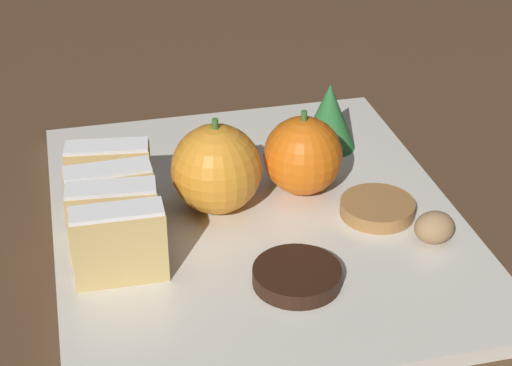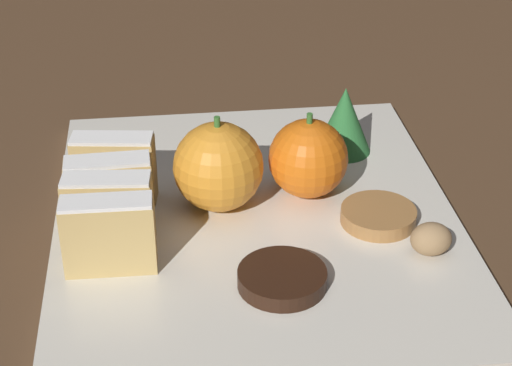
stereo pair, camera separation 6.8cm
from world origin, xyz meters
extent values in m
plane|color=#513823|center=(0.00, 0.00, 0.00)|extent=(6.00, 6.00, 0.00)
cube|color=silver|center=(0.00, 0.00, 0.01)|extent=(0.33, 0.39, 0.01)
cube|color=tan|center=(-0.12, -0.06, 0.04)|extent=(0.07, 0.02, 0.06)
cube|color=white|center=(-0.12, -0.06, 0.07)|extent=(0.07, 0.02, 0.00)
cube|color=tan|center=(-0.12, -0.03, 0.04)|extent=(0.07, 0.03, 0.06)
cube|color=white|center=(-0.12, -0.03, 0.07)|extent=(0.07, 0.03, 0.00)
cube|color=tan|center=(-0.12, 0.00, 0.04)|extent=(0.07, 0.02, 0.06)
cube|color=white|center=(-0.12, 0.00, 0.07)|extent=(0.07, 0.02, 0.00)
cube|color=tan|center=(-0.11, 0.04, 0.04)|extent=(0.07, 0.03, 0.06)
cube|color=white|center=(-0.11, 0.04, 0.07)|extent=(0.07, 0.03, 0.00)
sphere|color=orange|center=(0.05, 0.03, 0.05)|extent=(0.07, 0.07, 0.07)
cylinder|color=#38702D|center=(0.05, 0.03, 0.08)|extent=(0.01, 0.00, 0.01)
sphere|color=orange|center=(-0.03, 0.02, 0.05)|extent=(0.07, 0.07, 0.07)
cylinder|color=#38702D|center=(-0.03, 0.02, 0.09)|extent=(0.01, 0.00, 0.01)
ellipsoid|color=#9E7A51|center=(0.13, -0.07, 0.03)|extent=(0.03, 0.03, 0.03)
cylinder|color=black|center=(0.01, -0.10, 0.02)|extent=(0.07, 0.07, 0.01)
cylinder|color=#A3703D|center=(0.10, -0.02, 0.02)|extent=(0.06, 0.06, 0.01)
cone|color=#2D7538|center=(0.09, 0.10, 0.04)|extent=(0.05, 0.05, 0.06)
camera|label=1|loc=(-0.14, -0.57, 0.39)|focal=60.00mm
camera|label=2|loc=(-0.07, -0.59, 0.39)|focal=60.00mm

